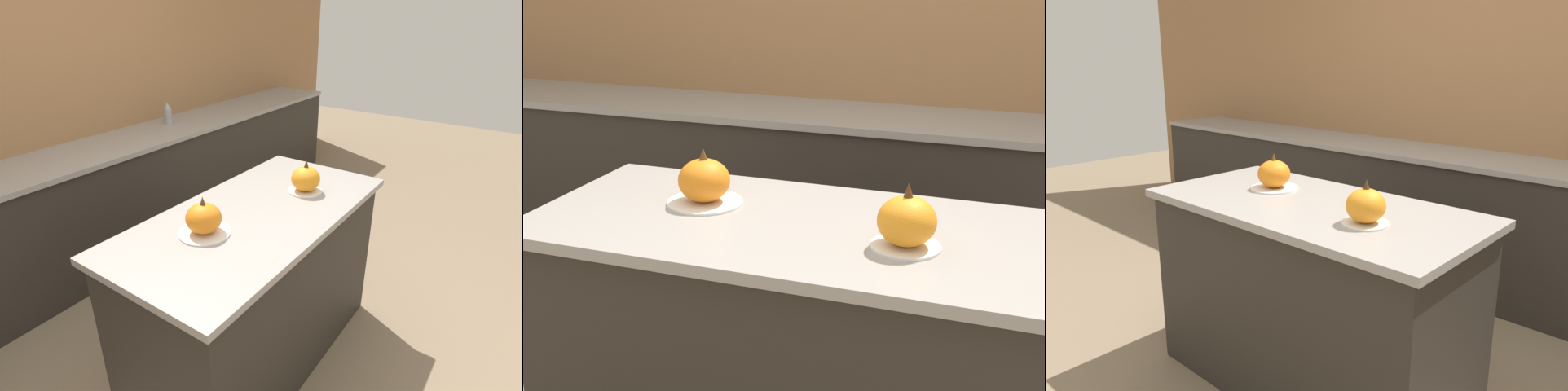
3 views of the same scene
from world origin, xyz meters
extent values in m
cube|color=#9E7047|center=(0.00, 1.85, 1.25)|extent=(8.00, 0.06, 2.50)
cube|color=#2D2823|center=(0.00, 0.00, 0.44)|extent=(1.45, 0.67, 0.87)
cube|color=gray|center=(0.00, 0.00, 0.89)|extent=(1.51, 0.73, 0.03)
cube|color=#2D2823|center=(0.00, 1.52, 0.43)|extent=(6.00, 0.56, 0.87)
cube|color=gray|center=(0.00, 1.52, 0.88)|extent=(6.00, 0.60, 0.03)
cylinder|color=white|center=(-0.30, 0.06, 0.91)|extent=(0.23, 0.23, 0.01)
ellipsoid|color=orange|center=(-0.30, 0.06, 0.98)|extent=(0.16, 0.16, 0.13)
cone|color=brown|center=(-0.30, 0.06, 1.07)|extent=(0.03, 0.03, 0.04)
cylinder|color=white|center=(0.35, -0.08, 0.91)|extent=(0.18, 0.18, 0.01)
ellipsoid|color=orange|center=(0.35, -0.08, 0.98)|extent=(0.15, 0.15, 0.13)
cone|color=#4C2D14|center=(0.35, -0.08, 1.07)|extent=(0.03, 0.03, 0.04)
camera|label=1|loc=(-1.42, -1.04, 1.81)|focal=28.00mm
camera|label=2|loc=(0.65, -1.82, 1.64)|focal=50.00mm
camera|label=3|loc=(1.43, -1.59, 1.53)|focal=35.00mm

